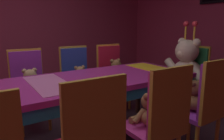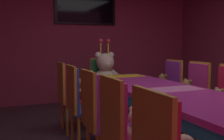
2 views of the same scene
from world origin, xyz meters
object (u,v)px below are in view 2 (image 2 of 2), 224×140
at_px(banquet_table, 168,97).
at_px(teddy_left_3, 89,99).
at_px(teddy_left_2, 110,110).
at_px(wall_tv, 86,6).
at_px(chair_left_3, 78,98).
at_px(teddy_right_2, 218,100).
at_px(throne_chair, 102,79).
at_px(chair_left_4, 67,90).
at_px(chair_right_4, 170,84).
at_px(teddy_right_4, 162,85).
at_px(chair_left_1, 120,128).
at_px(chair_right_3, 195,89).
at_px(teddy_left_1, 137,128).
at_px(chair_left_2, 96,110).
at_px(teddy_left_4, 77,89).
at_px(king_teddy_bear, 105,73).
at_px(teddy_right_3, 186,91).

xyz_separation_m(banquet_table, teddy_left_3, (-0.70, 0.63, -0.08)).
height_order(teddy_left_2, wall_tv, wall_tv).
xyz_separation_m(banquet_table, chair_left_3, (-0.84, 0.63, -0.06)).
height_order(teddy_right_2, wall_tv, wall_tv).
height_order(chair_left_3, throne_chair, same).
bearing_deg(chair_left_4, chair_right_4, -1.39).
distance_m(banquet_table, chair_left_4, 1.49).
distance_m(teddy_right_2, teddy_right_4, 1.19).
relative_size(banquet_table, chair_left_3, 3.16).
height_order(chair_left_1, chair_right_3, same).
distance_m(teddy_left_1, teddy_right_4, 2.25).
height_order(teddy_left_2, chair_left_3, chair_left_3).
xyz_separation_m(teddy_left_1, chair_left_3, (-0.15, 1.22, 0.02)).
bearing_deg(chair_right_4, banquet_table, 54.67).
height_order(chair_left_1, teddy_right_2, chair_left_1).
bearing_deg(chair_left_2, chair_left_1, -89.78).
height_order(chair_left_1, teddy_left_3, chair_left_1).
bearing_deg(teddy_left_4, teddy_right_4, -1.68).
relative_size(chair_left_1, chair_left_2, 1.00).
xyz_separation_m(teddy_left_2, chair_left_3, (-0.15, 0.65, 0.00)).
bearing_deg(teddy_right_4, chair_left_4, -1.52).
bearing_deg(chair_left_3, chair_right_4, 18.19).
bearing_deg(banquet_table, chair_left_4, 124.61).
xyz_separation_m(teddy_left_1, chair_right_3, (1.54, 1.19, 0.02)).
bearing_deg(chair_right_3, teddy_left_4, -22.03).
xyz_separation_m(teddy_left_2, teddy_left_4, (-0.01, 1.25, 0.00)).
relative_size(teddy_left_2, teddy_right_2, 1.20).
bearing_deg(chair_right_4, throne_chair, -47.53).
bearing_deg(chair_right_3, teddy_right_4, -74.99).
bearing_deg(teddy_left_3, teddy_left_4, 90.16).
bearing_deg(teddy_left_3, chair_right_4, 19.76).
xyz_separation_m(banquet_table, wall_tv, (0.00, 3.11, 1.39)).
relative_size(teddy_left_4, teddy_right_2, 1.24).
bearing_deg(king_teddy_bear, wall_tv, 180.00).
relative_size(teddy_right_4, wall_tv, 0.24).
relative_size(banquet_table, teddy_right_4, 9.64).
bearing_deg(teddy_right_4, chair_left_3, 19.78).
bearing_deg(chair_left_2, chair_right_3, 20.15).
bearing_deg(chair_right_4, chair_left_3, 18.19).
height_order(chair_left_2, teddy_right_4, chair_left_2).
distance_m(teddy_right_3, throne_chair, 1.66).
xyz_separation_m(teddy_right_2, throne_chair, (-0.69, 2.11, 0.03)).
height_order(chair_left_2, chair_left_4, same).
height_order(teddy_right_2, king_teddy_bear, king_teddy_bear).
distance_m(teddy_right_2, wall_tv, 3.52).
bearing_deg(teddy_right_3, chair_left_3, -1.28).
height_order(teddy_left_3, throne_chair, throne_chair).
height_order(teddy_right_3, throne_chair, throne_chair).
xyz_separation_m(teddy_left_1, king_teddy_bear, (0.69, 2.52, 0.16)).
bearing_deg(throne_chair, teddy_left_1, -14.34).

